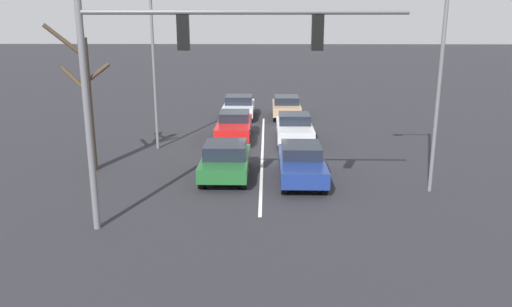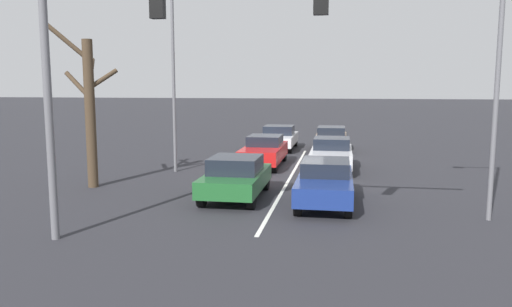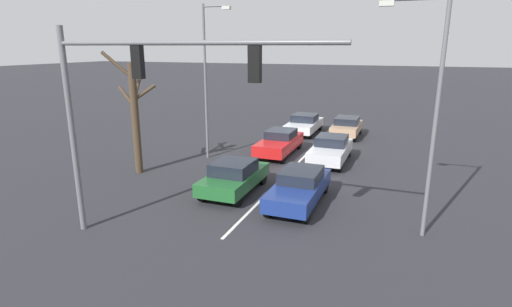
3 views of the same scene
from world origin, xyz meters
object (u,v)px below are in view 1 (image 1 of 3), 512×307
object	(u,v)px
car_navy_leftlane_front	(301,162)
traffic_signal_gantry	(175,65)
car_white_midlane_third	(239,106)
car_silver_leftlane_second	(294,128)
car_tan_leftlane_third	(286,106)
street_lamp_left_shoulder	(434,68)
car_darkgreen_midlane_front	(226,159)
car_red_midlane_second	(234,125)
street_lamp_right_shoulder	(156,50)
bare_tree_near	(86,98)

from	to	relation	value
car_navy_leftlane_front	traffic_signal_gantry	bearing A→B (deg)	51.83
car_white_midlane_third	traffic_signal_gantry	bearing A→B (deg)	87.77
car_silver_leftlane_second	car_white_midlane_third	distance (m)	7.64
car_tan_leftlane_third	street_lamp_left_shoulder	world-z (taller)	street_lamp_left_shoulder
car_darkgreen_midlane_front	car_silver_leftlane_second	xyz separation A→B (m)	(-3.07, -6.23, 0.01)
car_darkgreen_midlane_front	street_lamp_left_shoulder	xyz separation A→B (m)	(-7.46, 1.53, 3.76)
car_red_midlane_second	traffic_signal_gantry	xyz separation A→B (m)	(0.82, 12.08, 4.17)
traffic_signal_gantry	street_lamp_left_shoulder	size ratio (longest dim) A/B	1.16
car_navy_leftlane_front	car_silver_leftlane_second	xyz separation A→B (m)	(-0.06, -6.47, 0.02)
car_white_midlane_third	car_navy_leftlane_front	bearing A→B (deg)	103.48
car_red_midlane_second	street_lamp_right_shoulder	bearing A→B (deg)	32.01
car_darkgreen_midlane_front	street_lamp_right_shoulder	size ratio (longest dim) A/B	0.49
car_silver_leftlane_second	bare_tree_near	distance (m)	10.55
street_lamp_right_shoulder	bare_tree_near	world-z (taller)	street_lamp_right_shoulder
car_navy_leftlane_front	car_darkgreen_midlane_front	distance (m)	3.02
car_darkgreen_midlane_front	car_tan_leftlane_third	distance (m)	13.41
car_red_midlane_second	car_white_midlane_third	distance (m)	6.29
car_tan_leftlane_third	traffic_signal_gantry	bearing A→B (deg)	78.24
car_silver_leftlane_second	car_white_midlane_third	size ratio (longest dim) A/B	0.97
car_silver_leftlane_second	street_lamp_left_shoulder	size ratio (longest dim) A/B	0.56
car_navy_leftlane_front	traffic_signal_gantry	size ratio (longest dim) A/B	0.50
car_silver_leftlane_second	bare_tree_near	xyz separation A→B (m)	(8.83, 5.28, 2.31)
bare_tree_near	car_white_midlane_third	bearing A→B (deg)	-114.56
car_darkgreen_midlane_front	car_red_midlane_second	size ratio (longest dim) A/B	0.88
car_navy_leftlane_front	car_white_midlane_third	distance (m)	13.76
car_darkgreen_midlane_front	car_silver_leftlane_second	distance (m)	6.94
car_silver_leftlane_second	car_red_midlane_second	size ratio (longest dim) A/B	0.94
traffic_signal_gantry	bare_tree_near	world-z (taller)	traffic_signal_gantry
car_darkgreen_midlane_front	car_tan_leftlane_third	bearing A→B (deg)	-102.51
car_silver_leftlane_second	street_lamp_right_shoulder	size ratio (longest dim) A/B	0.52
car_darkgreen_midlane_front	bare_tree_near	xyz separation A→B (m)	(5.77, -0.95, 2.32)
car_red_midlane_second	bare_tree_near	xyz separation A→B (m)	(5.67, 5.90, 2.32)
car_darkgreen_midlane_front	street_lamp_right_shoulder	distance (m)	7.13
car_tan_leftlane_third	street_lamp_right_shoulder	distance (m)	11.38
car_navy_leftlane_front	car_red_midlane_second	bearing A→B (deg)	-66.35
street_lamp_left_shoulder	bare_tree_near	size ratio (longest dim) A/B	1.29
car_red_midlane_second	street_lamp_left_shoulder	distance (m)	11.89
street_lamp_right_shoulder	street_lamp_left_shoulder	xyz separation A→B (m)	(-11.05, 6.19, -0.27)
car_darkgreen_midlane_front	traffic_signal_gantry	xyz separation A→B (m)	(0.91, 5.23, 4.17)
traffic_signal_gantry	street_lamp_right_shoulder	distance (m)	10.25
car_darkgreen_midlane_front	bare_tree_near	distance (m)	6.29
car_silver_leftlane_second	traffic_signal_gantry	xyz separation A→B (m)	(3.98, 11.46, 4.16)
street_lamp_right_shoulder	car_darkgreen_midlane_front	bearing A→B (deg)	127.63
car_navy_leftlane_front	car_white_midlane_third	xyz separation A→B (m)	(3.21, -13.38, -0.01)
car_darkgreen_midlane_front	street_lamp_left_shoulder	world-z (taller)	street_lamp_left_shoulder
car_navy_leftlane_front	bare_tree_near	distance (m)	9.16
car_tan_leftlane_third	traffic_signal_gantry	world-z (taller)	traffic_signal_gantry
car_navy_leftlane_front	street_lamp_right_shoulder	size ratio (longest dim) A/B	0.54
car_darkgreen_midlane_front	car_white_midlane_third	bearing A→B (deg)	-89.15
car_red_midlane_second	street_lamp_left_shoulder	xyz separation A→B (m)	(-7.55, 8.37, 3.77)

